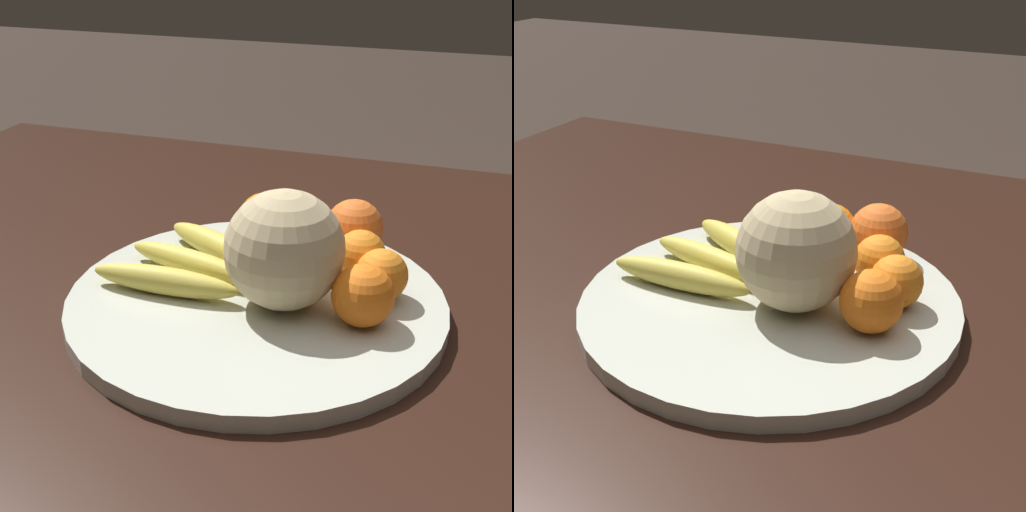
{
  "view_description": "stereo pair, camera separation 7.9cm",
  "coord_description": "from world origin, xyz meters",
  "views": [
    {
      "loc": [
        0.2,
        -0.72,
        1.16
      ],
      "look_at": [
        -0.03,
        -0.05,
        0.82
      ],
      "focal_mm": 50.0,
      "sensor_mm": 36.0,
      "label": 1
    },
    {
      "loc": [
        0.27,
        -0.69,
        1.16
      ],
      "look_at": [
        -0.03,
        -0.05,
        0.82
      ],
      "focal_mm": 50.0,
      "sensor_mm": 36.0,
      "label": 2
    }
  ],
  "objects": [
    {
      "name": "orange_front_right",
      "position": [
        0.1,
        -0.01,
        0.8
      ],
      "size": [
        0.06,
        0.06,
        0.06
      ],
      "color": "orange",
      "rests_on": "fruit_bowl"
    },
    {
      "name": "orange_back_right",
      "position": [
        0.09,
        -0.07,
        0.8
      ],
      "size": [
        0.07,
        0.07,
        0.07
      ],
      "color": "orange",
      "rests_on": "fruit_bowl"
    },
    {
      "name": "produce_tag",
      "position": [
        0.02,
        0.01,
        0.77
      ],
      "size": [
        0.08,
        0.03,
        0.0
      ],
      "rotation": [
        0.0,
        0.0,
        -0.02
      ],
      "color": "white",
      "rests_on": "fruit_bowl"
    },
    {
      "name": "orange_mid_center",
      "position": [
        -0.04,
        0.04,
        0.8
      ],
      "size": [
        0.06,
        0.06,
        0.06
      ],
      "color": "orange",
      "rests_on": "fruit_bowl"
    },
    {
      "name": "kitchen_table",
      "position": [
        0.0,
        0.0,
        0.66
      ],
      "size": [
        1.55,
        1.06,
        0.75
      ],
      "color": "black",
      "rests_on": "ground_plane"
    },
    {
      "name": "orange_back_left",
      "position": [
        -0.02,
        0.09,
        0.8
      ],
      "size": [
        0.06,
        0.06,
        0.06
      ],
      "color": "orange",
      "rests_on": "fruit_bowl"
    },
    {
      "name": "fruit_bowl",
      "position": [
        -0.03,
        -0.05,
        0.76
      ],
      "size": [
        0.43,
        0.43,
        0.02
      ],
      "color": "beige",
      "rests_on": "kitchen_table"
    },
    {
      "name": "melon",
      "position": [
        -0.0,
        -0.06,
        0.83
      ],
      "size": [
        0.13,
        0.13,
        0.13
      ],
      "color": "#C6B284",
      "rests_on": "fruit_bowl"
    },
    {
      "name": "orange_side_extra",
      "position": [
        -0.08,
        0.1,
        0.8
      ],
      "size": [
        0.06,
        0.06,
        0.06
      ],
      "color": "orange",
      "rests_on": "fruit_bowl"
    },
    {
      "name": "orange_top_small",
      "position": [
        0.07,
        0.03,
        0.8
      ],
      "size": [
        0.06,
        0.06,
        0.06
      ],
      "color": "orange",
      "rests_on": "fruit_bowl"
    },
    {
      "name": "orange_front_left",
      "position": [
        0.05,
        0.09,
        0.8
      ],
      "size": [
        0.07,
        0.07,
        0.07
      ],
      "color": "orange",
      "rests_on": "fruit_bowl"
    },
    {
      "name": "banana_bunch",
      "position": [
        -0.12,
        -0.03,
        0.78
      ],
      "size": [
        0.2,
        0.18,
        0.03
      ],
      "rotation": [
        0.0,
        0.0,
        9.2
      ],
      "color": "brown",
      "rests_on": "fruit_bowl"
    }
  ]
}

